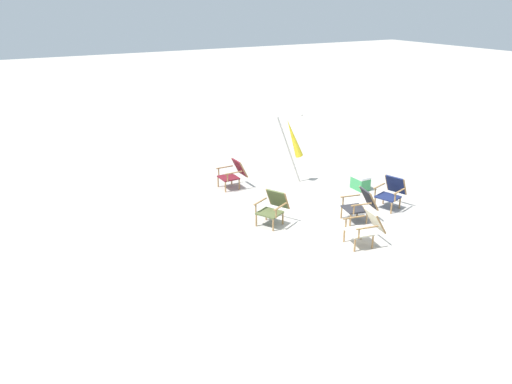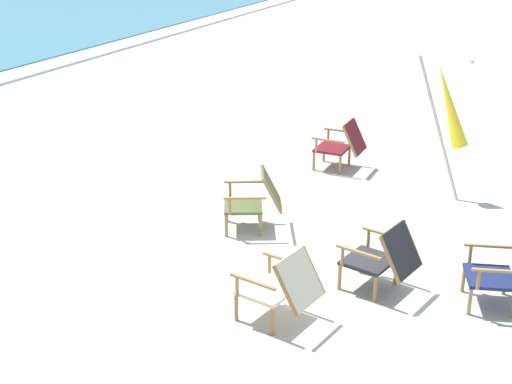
{
  "view_description": "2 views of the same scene",
  "coord_description": "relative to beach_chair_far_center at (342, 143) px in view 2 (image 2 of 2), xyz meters",
  "views": [
    {
      "loc": [
        -8.89,
        7.17,
        5.05
      ],
      "look_at": [
        0.4,
        1.96,
        0.87
      ],
      "focal_mm": 35.0,
      "sensor_mm": 36.0,
      "label": 1
    },
    {
      "loc": [
        -7.2,
        -2.07,
        3.87
      ],
      "look_at": [
        0.21,
        1.43,
        0.58
      ],
      "focal_mm": 50.0,
      "sensor_mm": 36.0,
      "label": 2
    }
  ],
  "objects": [
    {
      "name": "ground_plane",
      "position": [
        -2.98,
        -1.24,
        -0.43
      ],
      "size": [
        80.0,
        80.0,
        0.0
      ],
      "primitive_type": "plane",
      "color": "#B2AAA0"
    },
    {
      "name": "beach_chair_far_center",
      "position": [
        0.0,
        0.0,
        0.0
      ],
      "size": [
        0.6,
        0.74,
        0.79
      ],
      "color": "maroon",
      "rests_on": "ground"
    },
    {
      "name": "beach_chair_front_left",
      "position": [
        -2.61,
        0.27,
        0.0
      ],
      "size": [
        0.84,
        0.91,
        0.79
      ],
      "color": "#515B33",
      "rests_on": "ground"
    },
    {
      "name": "beach_chair_back_left",
      "position": [
        -3.5,
        -1.65,
        -0.0
      ],
      "size": [
        0.72,
        0.86,
        0.79
      ],
      "color": "#28282D",
      "rests_on": "ground"
    },
    {
      "name": "beach_chair_back_right",
      "position": [
        -4.52,
        -0.92,
        -0.0
      ],
      "size": [
        0.7,
        0.85,
        0.78
      ],
      "color": "beige",
      "rests_on": "ground"
    },
    {
      "name": "beach_chair_mid_center",
      "position": [
        -3.24,
        -2.88,
        0.0
      ],
      "size": [
        0.77,
        0.87,
        0.8
      ],
      "color": "#19234C",
      "rests_on": "ground"
    },
    {
      "name": "umbrella_furled_yellow",
      "position": [
        -0.48,
        -1.66,
        0.88
      ],
      "size": [
        0.32,
        0.83,
        2.0
      ],
      "color": "#B7B2A8",
      "rests_on": "ground"
    }
  ]
}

